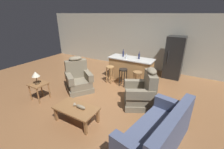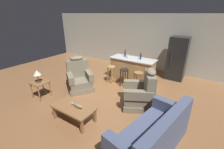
# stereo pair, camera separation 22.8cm
# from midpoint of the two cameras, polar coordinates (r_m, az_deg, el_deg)

# --- Properties ---
(ground_plane) EXTENTS (12.00, 12.00, 0.00)m
(ground_plane) POSITION_cam_midpoint_polar(r_m,az_deg,el_deg) (5.27, 2.20, -7.32)
(ground_plane) COLOR brown
(back_wall) EXTENTS (12.00, 0.05, 2.60)m
(back_wall) POSITION_cam_midpoint_polar(r_m,az_deg,el_deg) (7.55, 14.94, 11.66)
(back_wall) COLOR #B2B2A3
(back_wall) RESTS_ON ground_plane
(coffee_table) EXTENTS (1.10, 0.60, 0.42)m
(coffee_table) POSITION_cam_midpoint_polar(r_m,az_deg,el_deg) (3.99, -12.71, -12.49)
(coffee_table) COLOR olive
(coffee_table) RESTS_ON ground_plane
(fish_figurine) EXTENTS (0.34, 0.10, 0.10)m
(fish_figurine) POSITION_cam_midpoint_polar(r_m,az_deg,el_deg) (3.90, -11.50, -11.51)
(fish_figurine) COLOR #4C3823
(fish_figurine) RESTS_ON coffee_table
(couch) EXTENTS (1.19, 2.03, 0.94)m
(couch) POSITION_cam_midpoint_polar(r_m,az_deg,el_deg) (3.35, 17.44, -21.37)
(couch) COLOR #4C5675
(couch) RESTS_ON ground_plane
(recliner_near_lamp) EXTENTS (1.17, 1.17, 1.20)m
(recliner_near_lamp) POSITION_cam_midpoint_polar(r_m,az_deg,el_deg) (5.51, -11.19, -1.43)
(recliner_near_lamp) COLOR #756B56
(recliner_near_lamp) RESTS_ON ground_plane
(recliner_near_island) EXTENTS (1.14, 1.14, 1.20)m
(recliner_near_island) POSITION_cam_midpoint_polar(r_m,az_deg,el_deg) (4.52, 12.44, -7.10)
(recliner_near_island) COLOR #756B56
(recliner_near_island) RESTS_ON ground_plane
(end_table) EXTENTS (0.48, 0.48, 0.56)m
(end_table) POSITION_cam_midpoint_polar(r_m,az_deg,el_deg) (5.33, -24.63, -3.54)
(end_table) COLOR olive
(end_table) RESTS_ON ground_plane
(table_lamp) EXTENTS (0.24, 0.24, 0.41)m
(table_lamp) POSITION_cam_midpoint_polar(r_m,az_deg,el_deg) (5.16, -25.57, 0.42)
(table_lamp) COLOR #4C3823
(table_lamp) RESTS_ON end_table
(kitchen_island) EXTENTS (1.80, 0.70, 0.95)m
(kitchen_island) POSITION_cam_midpoint_polar(r_m,az_deg,el_deg) (6.16, 8.76, 1.87)
(kitchen_island) COLOR #AD7F4C
(kitchen_island) RESTS_ON ground_plane
(bar_stool_left) EXTENTS (0.32, 0.32, 0.68)m
(bar_stool_left) POSITION_cam_midpoint_polar(r_m,az_deg,el_deg) (5.90, 0.86, 1.16)
(bar_stool_left) COLOR #A87A47
(bar_stool_left) RESTS_ON ground_plane
(bar_stool_middle) EXTENTS (0.32, 0.32, 0.68)m
(bar_stool_middle) POSITION_cam_midpoint_polar(r_m,az_deg,el_deg) (5.64, 5.78, 0.01)
(bar_stool_middle) COLOR black
(bar_stool_middle) RESTS_ON ground_plane
(bar_stool_right) EXTENTS (0.32, 0.32, 0.68)m
(bar_stool_right) POSITION_cam_midpoint_polar(r_m,az_deg,el_deg) (5.43, 11.14, -1.24)
(bar_stool_right) COLOR olive
(bar_stool_right) RESTS_ON ground_plane
(refrigerator) EXTENTS (0.70, 0.69, 1.76)m
(refrigerator) POSITION_cam_midpoint_polar(r_m,az_deg,el_deg) (6.77, 24.47, 5.57)
(refrigerator) COLOR black
(refrigerator) RESTS_ON ground_plane
(bottle_tall_green) EXTENTS (0.07, 0.07, 0.31)m
(bottle_tall_green) POSITION_cam_midpoint_polar(r_m,az_deg,el_deg) (6.19, 6.08, 7.83)
(bottle_tall_green) COLOR #23284C
(bottle_tall_green) RESTS_ON kitchen_island
(bottle_short_amber) EXTENTS (0.07, 0.07, 0.21)m
(bottle_short_amber) POSITION_cam_midpoint_polar(r_m,az_deg,el_deg) (5.91, 7.15, 6.72)
(bottle_short_amber) COLOR silver
(bottle_short_amber) RESTS_ON kitchen_island
(bottle_wine_dark) EXTENTS (0.07, 0.07, 0.29)m
(bottle_wine_dark) POSITION_cam_midpoint_polar(r_m,az_deg,el_deg) (5.91, 11.97, 6.72)
(bottle_wine_dark) COLOR #23284C
(bottle_wine_dark) RESTS_ON kitchen_island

